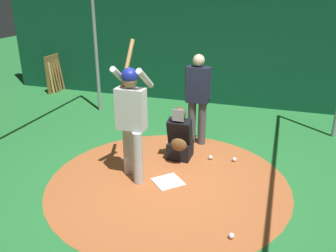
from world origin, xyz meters
TOP-DOWN VIEW (x-y plane):
  - ground_plane at (0.00, 0.00)m, footprint 28.00×28.00m
  - dirt_circle at (0.00, 0.00)m, footprint 3.76×3.76m
  - home_plate at (0.00, 0.00)m, footprint 0.59×0.59m
  - batter at (0.02, -0.57)m, footprint 0.68×0.49m
  - catcher at (-0.85, -0.06)m, footprint 0.58×0.40m
  - umpire at (-1.59, 0.07)m, footprint 0.22×0.49m
  - back_wall at (-4.26, 0.00)m, footprint 0.22×12.00m
  - cage_frame at (0.00, 0.00)m, footprint 5.62×5.37m
  - bat_rack at (-4.01, -4.65)m, footprint 0.94×0.20m
  - baseball_0 at (-0.97, 0.48)m, footprint 0.07×0.07m
  - baseball_1 at (1.03, 1.15)m, footprint 0.07×0.07m
  - baseball_2 at (-1.02, 0.89)m, footprint 0.07×0.07m

SIDE VIEW (x-z plane):
  - ground_plane at x=0.00m, z-range 0.00..0.00m
  - dirt_circle at x=0.00m, z-range 0.00..0.01m
  - home_plate at x=0.00m, z-range 0.01..0.02m
  - baseball_0 at x=-0.97m, z-range 0.01..0.08m
  - baseball_1 at x=1.03m, z-range 0.01..0.08m
  - baseball_2 at x=-1.02m, z-range 0.01..0.08m
  - catcher at x=-0.85m, z-range -0.10..0.86m
  - bat_rack at x=-4.01m, z-range -0.03..1.02m
  - umpire at x=-1.59m, z-range 0.11..1.84m
  - batter at x=0.02m, z-range 0.03..2.15m
  - back_wall at x=-4.26m, z-range 0.01..3.73m
  - cage_frame at x=0.00m, z-range 0.62..3.91m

